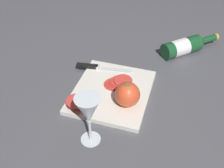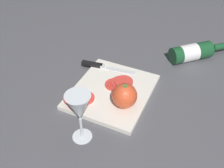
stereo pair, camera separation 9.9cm
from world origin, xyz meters
name	(u,v)px [view 2 (the right image)]	position (x,y,z in m)	size (l,w,h in m)	color
ground_plane	(124,84)	(0.00, 0.00, 0.00)	(3.00, 3.00, 0.00)	#4C4C51
cutting_board	(112,92)	(0.07, -0.02, 0.01)	(0.33, 0.28, 0.02)	silver
wine_bottle	(193,52)	(-0.29, 0.21, 0.04)	(0.25, 0.26, 0.08)	#194C28
wine_glass	(79,109)	(0.30, -0.02, 0.13)	(0.08, 0.08, 0.19)	silver
whole_tomato	(125,96)	(0.13, 0.05, 0.06)	(0.09, 0.09, 0.09)	#DB4C28
knife	(98,65)	(-0.04, -0.14, 0.02)	(0.05, 0.24, 0.01)	silver
tomato_slice_stack_near	(79,98)	(0.18, -0.10, 0.04)	(0.12, 0.09, 0.04)	#D63D33
tomato_slice_stack_far	(119,83)	(0.04, -0.01, 0.03)	(0.08, 0.11, 0.03)	#D63D33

